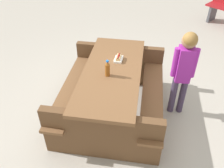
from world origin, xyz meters
TOP-DOWN VIEW (x-y plane):
  - ground_plane at (0.00, 0.00)m, footprint 30.00×30.00m
  - picnic_table at (0.00, 0.00)m, footprint 1.83×1.44m
  - soda_bottle at (-0.12, 0.04)m, footprint 0.06×0.06m
  - hotdog_tray at (0.26, -0.06)m, footprint 0.19×0.12m
  - child_in_coat at (0.15, -0.93)m, footprint 0.20×0.32m

SIDE VIEW (x-z plane):
  - ground_plane at x=0.00m, z-range 0.00..0.00m
  - picnic_table at x=0.00m, z-range 0.07..0.82m
  - hotdog_tray at x=0.26m, z-range 0.74..0.82m
  - child_in_coat at x=0.15m, z-range 0.18..1.47m
  - soda_bottle at x=-0.12m, z-range 0.74..0.97m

